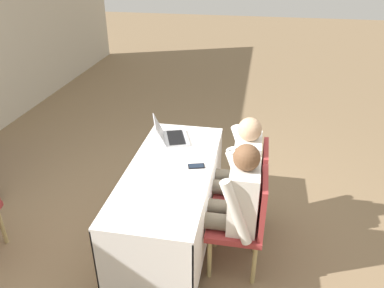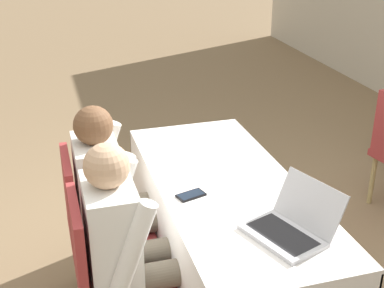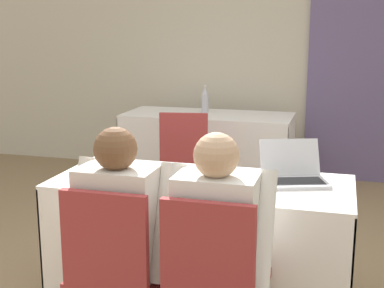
# 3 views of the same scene
# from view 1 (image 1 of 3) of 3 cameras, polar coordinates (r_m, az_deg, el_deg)

# --- Properties ---
(ground_plane) EXTENTS (24.00, 24.00, 0.00)m
(ground_plane) POSITION_cam_1_polar(r_m,az_deg,el_deg) (3.60, -3.06, -13.79)
(ground_plane) COLOR #846B4C
(conference_table_near) EXTENTS (1.67, 0.71, 0.74)m
(conference_table_near) POSITION_cam_1_polar(r_m,az_deg,el_deg) (3.25, -3.32, -6.50)
(conference_table_near) COLOR white
(conference_table_near) RESTS_ON ground_plane
(laptop) EXTENTS (0.43, 0.41, 0.22)m
(laptop) POSITION_cam_1_polar(r_m,az_deg,el_deg) (3.58, -3.20, 1.27)
(laptop) COLOR #B7B7BC
(laptop) RESTS_ON conference_table_near
(cell_phone) EXTENTS (0.11, 0.15, 0.01)m
(cell_phone) POSITION_cam_1_polar(r_m,az_deg,el_deg) (3.16, 0.66, -3.39)
(cell_phone) COLOR black
(cell_phone) RESTS_ON conference_table_near
(paper_beside_laptop) EXTENTS (0.30, 0.35, 0.00)m
(paper_beside_laptop) POSITION_cam_1_polar(r_m,az_deg,el_deg) (3.36, -3.65, -1.49)
(paper_beside_laptop) COLOR white
(paper_beside_laptop) RESTS_ON conference_table_near
(chair_near_left) EXTENTS (0.44, 0.44, 0.89)m
(chair_near_left) POSITION_cam_1_polar(r_m,az_deg,el_deg) (3.04, 8.10, -11.28)
(chair_near_left) COLOR tan
(chair_near_left) RESTS_ON ground_plane
(chair_near_right) EXTENTS (0.44, 0.44, 0.89)m
(chair_near_right) POSITION_cam_1_polar(r_m,az_deg,el_deg) (3.42, 8.55, -6.32)
(chair_near_right) COLOR tan
(chair_near_right) RESTS_ON ground_plane
(person_checkered_shirt) EXTENTS (0.50, 0.52, 1.15)m
(person_checkered_shirt) POSITION_cam_1_polar(r_m,az_deg,el_deg) (2.94, 6.30, -8.70)
(person_checkered_shirt) COLOR #665B4C
(person_checkered_shirt) RESTS_ON ground_plane
(person_white_shirt) EXTENTS (0.50, 0.52, 1.15)m
(person_white_shirt) POSITION_cam_1_polar(r_m,az_deg,el_deg) (3.33, 6.99, -3.90)
(person_white_shirt) COLOR #665B4C
(person_white_shirt) RESTS_ON ground_plane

